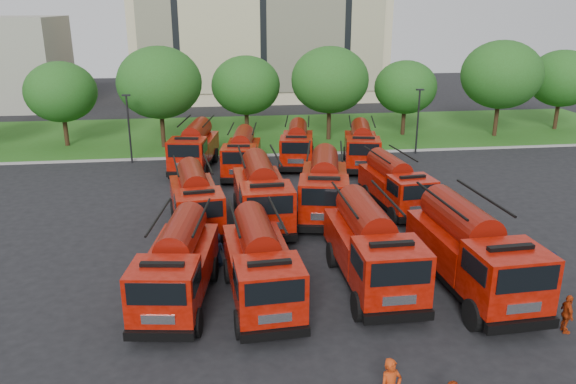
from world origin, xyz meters
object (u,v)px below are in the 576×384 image
object	(u,v)px
fire_truck_4	(196,199)
fire_truck_6	(324,186)
fire_truck_5	(262,193)
firefighter_4	(218,265)
fire_truck_1	(260,264)
fire_truck_7	(395,184)
fire_truck_8	(194,147)
fire_truck_0	(177,265)
firefighter_5	(428,212)
firefighter_3	(547,285)
fire_truck_10	(297,145)
fire_truck_3	(472,251)
fire_truck_9	(242,154)
firefighter_2	(564,332)
fire_truck_2	(371,247)
fire_truck_11	(361,146)

from	to	relation	value
fire_truck_4	fire_truck_6	xyz separation A→B (m)	(7.03, 0.83, 0.15)
fire_truck_5	firefighter_4	distance (m)	5.76
fire_truck_1	fire_truck_7	xyz separation A→B (m)	(8.53, 9.70, -0.11)
fire_truck_6	fire_truck_8	world-z (taller)	fire_truck_6
fire_truck_1	fire_truck_4	size ratio (longest dim) A/B	1.01
fire_truck_8	fire_truck_0	bearing A→B (deg)	-80.50
fire_truck_0	firefighter_4	bearing A→B (deg)	71.51
fire_truck_0	fire_truck_1	size ratio (longest dim) A/B	1.01
fire_truck_6	firefighter_5	bearing A→B (deg)	8.97
firefighter_3	firefighter_4	xyz separation A→B (m)	(-13.79, 3.68, 0.00)
fire_truck_10	firefighter_3	distance (m)	21.55
fire_truck_4	fire_truck_10	size ratio (longest dim) A/B	1.02
fire_truck_1	fire_truck_7	bearing A→B (deg)	44.89
firefighter_5	fire_truck_3	bearing A→B (deg)	96.17
fire_truck_5	fire_truck_9	world-z (taller)	fire_truck_5
firefighter_2	firefighter_3	xyz separation A→B (m)	(1.40, 3.43, 0.00)
fire_truck_6	fire_truck_2	bearing A→B (deg)	-75.95
fire_truck_9	fire_truck_11	distance (m)	8.74
fire_truck_4	fire_truck_10	distance (m)	13.44
fire_truck_5	firefighter_3	bearing A→B (deg)	-38.90
fire_truck_1	fire_truck_10	distance (m)	20.23
fire_truck_4	firefighter_3	distance (m)	17.21
fire_truck_10	firefighter_2	size ratio (longest dim) A/B	4.60
fire_truck_3	fire_truck_9	bearing A→B (deg)	112.15
fire_truck_5	firefighter_2	distance (m)	15.71
fire_truck_7	fire_truck_2	bearing A→B (deg)	-119.27
firefighter_4	fire_truck_11	bearing A→B (deg)	-96.37
fire_truck_1	firefighter_4	bearing A→B (deg)	112.63
fire_truck_7	firefighter_3	xyz separation A→B (m)	(3.56, -9.97, -1.48)
fire_truck_7	fire_truck_10	distance (m)	10.92
fire_truck_9	fire_truck_3	bearing A→B (deg)	-57.11
fire_truck_1	firefighter_5	xyz separation A→B (m)	(10.32, 8.88, -1.59)
fire_truck_3	fire_truck_2	bearing A→B (deg)	162.63
fire_truck_0	firefighter_4	world-z (taller)	fire_truck_0
fire_truck_11	firefighter_4	world-z (taller)	fire_truck_11
fire_truck_3	fire_truck_6	xyz separation A→B (m)	(-4.29, 9.38, -0.09)
fire_truck_10	firefighter_2	bearing A→B (deg)	-64.93
firefighter_4	firefighter_5	distance (m)	13.20
fire_truck_7	fire_truck_10	bearing A→B (deg)	106.95
fire_truck_1	firefighter_2	size ratio (longest dim) A/B	4.78
fire_truck_0	firefighter_3	bearing A→B (deg)	5.74
firefighter_2	firefighter_4	size ratio (longest dim) A/B	0.95
fire_truck_6	fire_truck_9	bearing A→B (deg)	127.21
fire_truck_4	fire_truck_0	bearing A→B (deg)	-100.67
fire_truck_3	firefighter_5	bearing A→B (deg)	76.18
fire_truck_2	fire_truck_8	size ratio (longest dim) A/B	1.02
fire_truck_2	firefighter_4	size ratio (longest dim) A/B	4.81
firefighter_5	firefighter_4	bearing A→B (deg)	41.45
fire_truck_9	fire_truck_2	bearing A→B (deg)	-67.32
fire_truck_0	fire_truck_3	bearing A→B (deg)	5.16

